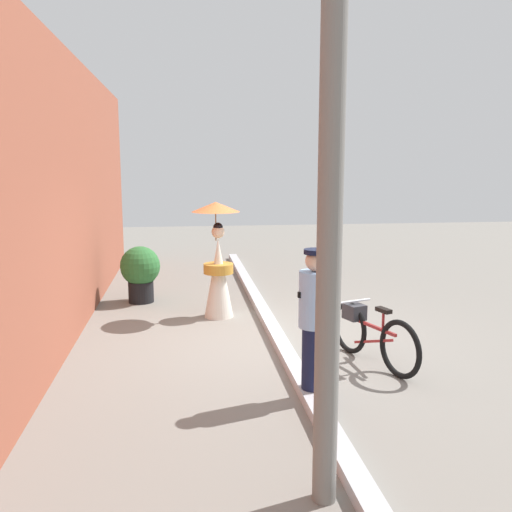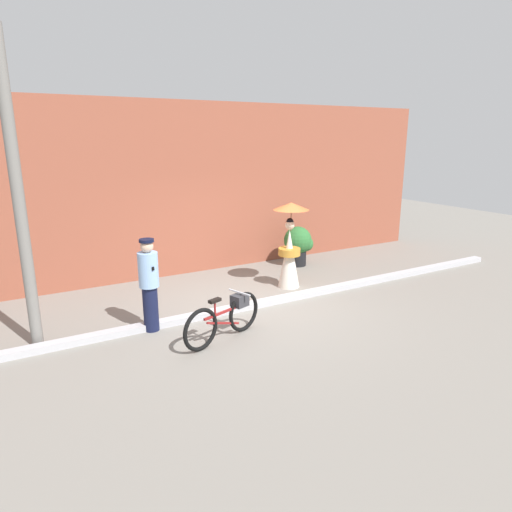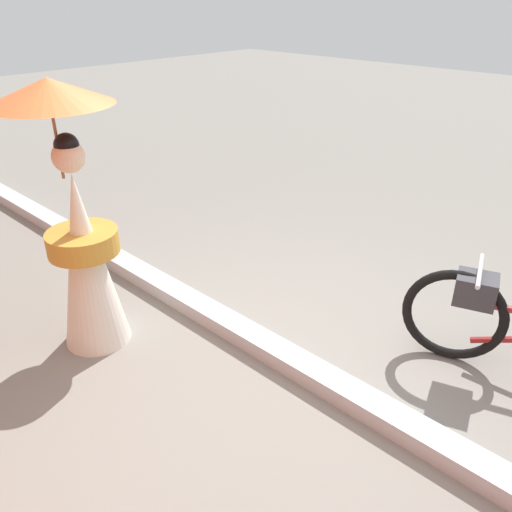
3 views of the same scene
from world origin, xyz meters
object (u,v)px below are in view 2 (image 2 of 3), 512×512
Objects in this scene: person_with_parasol at (290,246)px; utility_pole at (18,198)px; person_officer at (149,283)px; bicycle_near_officer at (226,317)px; potted_plant_by_door at (299,243)px.

utility_pole is (-5.20, -0.46, 1.45)m from person_with_parasol.
bicycle_near_officer is at bearing -44.86° from person_officer.
person_officer reaches higher than bicycle_near_officer.
person_officer is at bearing -10.88° from utility_pole.
bicycle_near_officer is 4.77m from potted_plant_by_door.
potted_plant_by_door is at bearing 24.90° from person_officer.
person_with_parasol is at bearing 5.01° from utility_pole.
person_officer reaches higher than potted_plant_by_door.
utility_pole is at bearing 169.12° from person_officer.
potted_plant_by_door reaches higher than bicycle_near_officer.
bicycle_near_officer is at bearing -25.38° from utility_pole.
person_officer is 0.86× the size of person_with_parasol.
person_with_parasol is 1.81m from potted_plant_by_door.
person_with_parasol is (3.41, 0.80, 0.08)m from person_officer.
potted_plant_by_door is (3.62, 3.10, 0.19)m from bicycle_near_officer.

